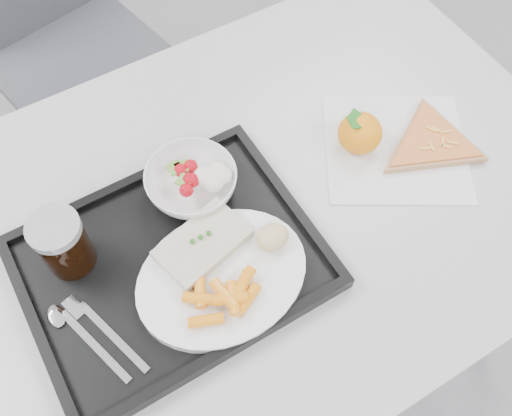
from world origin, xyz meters
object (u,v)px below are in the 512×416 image
(pizza_slice, at_px, (431,142))
(dinner_plate, at_px, (222,277))
(salad_bowl, at_px, (191,182))
(tray, at_px, (172,264))
(table, at_px, (245,226))
(chair, at_px, (62,21))
(cola_glass, at_px, (63,243))
(tangerine, at_px, (360,133))

(pizza_slice, bearing_deg, dinner_plate, -174.69)
(salad_bowl, bearing_deg, tray, -131.88)
(tray, height_order, dinner_plate, dinner_plate)
(table, bearing_deg, tray, -166.37)
(chair, relative_size, cola_glass, 8.61)
(chair, relative_size, tray, 2.07)
(tray, relative_size, salad_bowl, 2.96)
(tangerine, bearing_deg, chair, 109.98)
(tray, height_order, cola_glass, cola_glass)
(table, distance_m, tangerine, 0.26)
(tray, xyz_separation_m, tangerine, (0.39, 0.04, 0.03))
(salad_bowl, bearing_deg, dinner_plate, -102.39)
(table, relative_size, chair, 1.29)
(chair, bearing_deg, tangerine, -70.02)
(dinner_plate, bearing_deg, chair, 88.00)
(chair, distance_m, pizza_slice, 1.02)
(salad_bowl, relative_size, tangerine, 1.93)
(tangerine, relative_size, pizza_slice, 0.33)
(tray, bearing_deg, tangerine, 6.39)
(cola_glass, height_order, tangerine, cola_glass)
(tray, xyz_separation_m, dinner_plate, (0.05, -0.07, 0.02))
(tray, bearing_deg, salad_bowl, 48.12)
(table, xyz_separation_m, tray, (-0.15, -0.04, 0.08))
(chair, xyz_separation_m, dinner_plate, (-0.03, -0.95, 0.24))
(dinner_plate, bearing_deg, salad_bowl, 77.61)
(salad_bowl, relative_size, cola_glass, 1.41)
(tangerine, bearing_deg, cola_glass, 175.60)
(tray, relative_size, tangerine, 5.71)
(table, bearing_deg, dinner_plate, -133.63)
(salad_bowl, bearing_deg, pizza_slice, -17.05)
(dinner_plate, bearing_deg, cola_glass, 140.72)
(chair, distance_m, tangerine, 0.93)
(salad_bowl, distance_m, cola_glass, 0.22)
(salad_bowl, xyz_separation_m, cola_glass, (-0.22, -0.02, 0.03))
(salad_bowl, distance_m, tangerine, 0.31)
(tray, relative_size, dinner_plate, 1.67)
(salad_bowl, bearing_deg, table, -46.17)
(pizza_slice, bearing_deg, tangerine, 148.32)
(pizza_slice, bearing_deg, table, 169.97)
(dinner_plate, height_order, salad_bowl, salad_bowl)
(table, relative_size, tangerine, 15.23)
(table, bearing_deg, cola_glass, 170.57)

